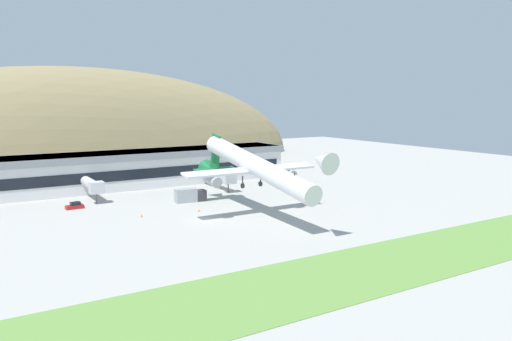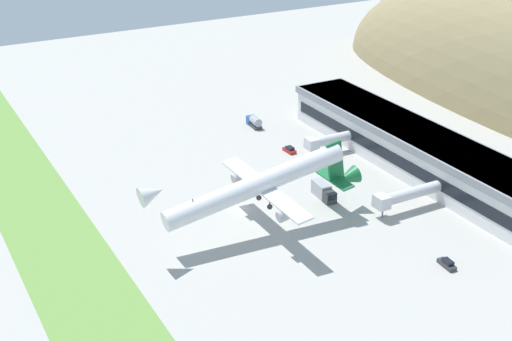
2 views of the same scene
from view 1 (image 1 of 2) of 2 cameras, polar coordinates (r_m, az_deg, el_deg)
ground_plane at (r=107.01m, az=-5.56°, el=-5.63°), size 335.19×335.19×0.00m
grass_strip_foreground at (r=74.34m, az=8.53°, el=-11.97°), size 301.68×18.22×0.08m
hill_backdrop at (r=210.17m, az=-20.20°, el=0.77°), size 200.00×52.92×75.69m
terminal_building at (r=150.75m, az=-12.72°, el=0.52°), size 89.19×16.05×10.26m
jetway_0 at (r=131.94m, az=-18.21°, el=-1.58°), size 3.38×13.11×5.43m
jetway_1 at (r=141.59m, az=-4.32°, el=-0.54°), size 3.38×17.43×5.43m
cargo_airplane at (r=109.04m, az=-0.25°, el=0.44°), size 32.21×50.88×12.09m
service_car_0 at (r=124.26m, az=-20.00°, el=-3.83°), size 4.12×2.09×1.58m
service_car_1 at (r=147.39m, az=4.58°, el=-1.50°), size 4.42×2.00×1.61m
box_truck at (r=125.42m, az=-7.55°, el=-2.84°), size 7.94×3.12×3.38m
traffic_cone_0 at (r=111.78m, az=-12.92°, el=-5.05°), size 0.52×0.52×0.58m
traffic_cone_1 at (r=114.93m, az=-6.55°, el=-4.52°), size 0.52×0.52×0.58m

